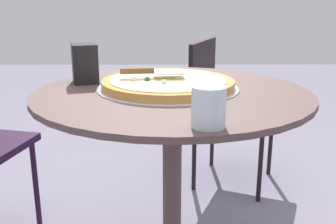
{
  "coord_description": "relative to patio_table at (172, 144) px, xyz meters",
  "views": [
    {
      "loc": [
        1.25,
        -0.02,
        1.04
      ],
      "look_at": [
        -0.03,
        -0.01,
        0.67
      ],
      "focal_mm": 42.72,
      "sensor_mm": 36.0,
      "label": 1
    }
  ],
  "objects": [
    {
      "name": "patio_table",
      "position": [
        0.0,
        0.0,
        0.0
      ],
      "size": [
        0.89,
        0.89,
        0.74
      ],
      "color": "brown",
      "rests_on": "ground"
    },
    {
      "name": "napkin_dispenser",
      "position": [
        -0.13,
        -0.3,
        0.25
      ],
      "size": [
        0.11,
        0.11,
        0.13
      ],
      "primitive_type": "cube",
      "rotation": [
        0.0,
        0.0,
        0.27
      ],
      "color": "black",
      "rests_on": "patio_table"
    },
    {
      "name": "pizza_on_tray",
      "position": [
        -0.03,
        -0.01,
        0.2
      ],
      "size": [
        0.46,
        0.46,
        0.05
      ],
      "color": "silver",
      "rests_on": "patio_table"
    },
    {
      "name": "drinking_cup",
      "position": [
        0.37,
        0.08,
        0.23
      ],
      "size": [
        0.08,
        0.08,
        0.1
      ],
      "primitive_type": "cylinder",
      "color": "silver",
      "rests_on": "patio_table"
    },
    {
      "name": "patio_chair_corner",
      "position": [
        -0.9,
        0.3,
        -0.08
      ],
      "size": [
        0.55,
        0.55,
        0.8
      ],
      "color": "black",
      "rests_on": "ground"
    },
    {
      "name": "pizza_server",
      "position": [
        -0.04,
        -0.07,
        0.24
      ],
      "size": [
        0.09,
        0.21,
        0.02
      ],
      "color": "silver",
      "rests_on": "pizza_on_tray"
    }
  ]
}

